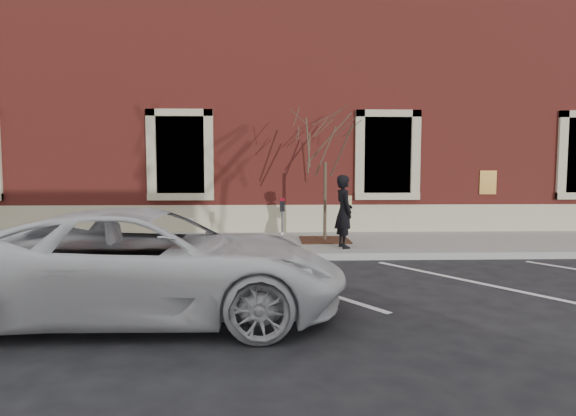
{
  "coord_description": "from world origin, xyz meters",
  "views": [
    {
      "loc": [
        -0.37,
        -10.49,
        2.02
      ],
      "look_at": [
        0.0,
        0.6,
        1.1
      ],
      "focal_mm": 30.0,
      "sensor_mm": 36.0,
      "label": 1
    }
  ],
  "objects_px": {
    "sapling": "(325,140)",
    "white_truck": "(150,263)",
    "man": "(344,212)",
    "parking_meter": "(282,215)"
  },
  "relations": [
    {
      "from": "sapling",
      "to": "white_truck",
      "type": "height_order",
      "value": "sapling"
    },
    {
      "from": "man",
      "to": "parking_meter",
      "type": "height_order",
      "value": "man"
    },
    {
      "from": "sapling",
      "to": "man",
      "type": "bearing_deg",
      "value": -74.0
    },
    {
      "from": "parking_meter",
      "to": "sapling",
      "type": "distance_m",
      "value": 2.65
    },
    {
      "from": "white_truck",
      "to": "sapling",
      "type": "bearing_deg",
      "value": -27.32
    },
    {
      "from": "sapling",
      "to": "white_truck",
      "type": "xyz_separation_m",
      "value": [
        -3.02,
        -5.82,
        -2.0
      ]
    },
    {
      "from": "white_truck",
      "to": "parking_meter",
      "type": "bearing_deg",
      "value": -24.12
    },
    {
      "from": "man",
      "to": "white_truck",
      "type": "distance_m",
      "value": 5.77
    },
    {
      "from": "man",
      "to": "sapling",
      "type": "bearing_deg",
      "value": 4.2
    },
    {
      "from": "parking_meter",
      "to": "white_truck",
      "type": "distance_m",
      "value": 4.59
    }
  ]
}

